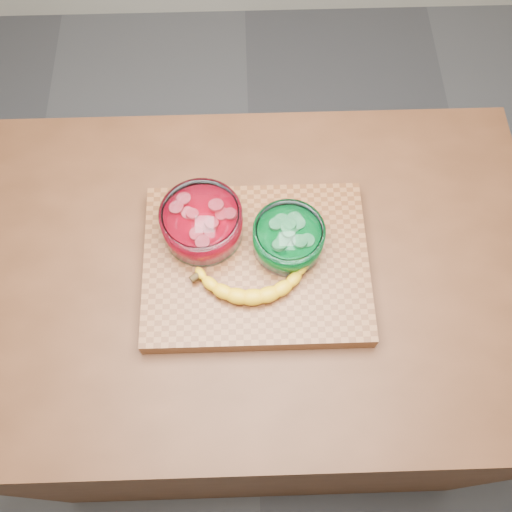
{
  "coord_description": "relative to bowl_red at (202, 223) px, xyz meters",
  "views": [
    {
      "loc": [
        -0.01,
        -0.47,
        1.97
      ],
      "look_at": [
        0.0,
        0.0,
        0.96
      ],
      "focal_mm": 40.0,
      "sensor_mm": 36.0,
      "label": 1
    }
  ],
  "objects": [
    {
      "name": "ground",
      "position": [
        0.11,
        -0.07,
        -0.98
      ],
      "size": [
        3.5,
        3.5,
        0.0
      ],
      "primitive_type": "plane",
      "color": "#505054",
      "rests_on": "ground"
    },
    {
      "name": "counter",
      "position": [
        0.11,
        -0.07,
        -0.53
      ],
      "size": [
        1.2,
        0.8,
        0.9
      ],
      "primitive_type": "cube",
      "color": "#512C18",
      "rests_on": "ground"
    },
    {
      "name": "cutting_board",
      "position": [
        0.11,
        -0.07,
        -0.06
      ],
      "size": [
        0.45,
        0.35,
        0.04
      ],
      "primitive_type": "cube",
      "color": "brown",
      "rests_on": "counter"
    },
    {
      "name": "bowl_red",
      "position": [
        0.0,
        0.0,
        0.0
      ],
      "size": [
        0.16,
        0.16,
        0.08
      ],
      "color": "white",
      "rests_on": "cutting_board"
    },
    {
      "name": "bowl_green",
      "position": [
        0.17,
        -0.04,
        -0.0
      ],
      "size": [
        0.14,
        0.14,
        0.07
      ],
      "color": "white",
      "rests_on": "cutting_board"
    },
    {
      "name": "banana",
      "position": [
        0.1,
        -0.12,
        -0.02
      ],
      "size": [
        0.25,
        0.11,
        0.04
      ],
      "primitive_type": null,
      "color": "gold",
      "rests_on": "cutting_board"
    }
  ]
}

